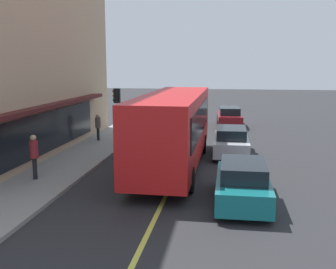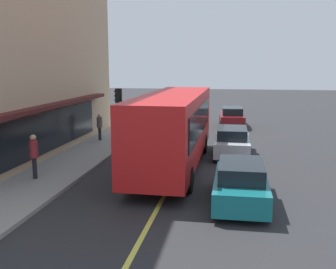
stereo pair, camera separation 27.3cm
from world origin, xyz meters
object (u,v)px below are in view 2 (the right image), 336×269
(bus, at_px, (174,126))
(traffic_light, at_px, (119,102))
(car_maroon, at_px, (232,117))
(car_teal, at_px, (241,183))
(pedestrian_near_storefront, at_px, (34,152))
(pedestrian_by_curb, at_px, (100,124))
(car_silver, at_px, (232,142))

(bus, bearing_deg, traffic_light, 36.30)
(traffic_light, relative_size, car_maroon, 0.73)
(car_maroon, relative_size, car_teal, 1.02)
(traffic_light, distance_m, pedestrian_near_storefront, 9.30)
(car_teal, bearing_deg, bus, 34.03)
(traffic_light, relative_size, pedestrian_by_curb, 1.93)
(car_teal, bearing_deg, pedestrian_by_curb, 40.69)
(car_maroon, xyz_separation_m, pedestrian_by_curb, (-8.00, 8.07, 0.40))
(bus, bearing_deg, pedestrian_near_storefront, 121.12)
(traffic_light, distance_m, pedestrian_by_curb, 1.86)
(bus, height_order, car_teal, bus)
(car_maroon, bearing_deg, pedestrian_by_curb, 134.73)
(traffic_light, distance_m, car_teal, 12.93)
(car_teal, bearing_deg, car_silver, 2.74)
(car_teal, bearing_deg, traffic_light, 35.34)
(car_silver, distance_m, pedestrian_by_curb, 8.49)
(pedestrian_by_curb, bearing_deg, traffic_light, -64.56)
(car_maroon, relative_size, pedestrian_by_curb, 2.64)
(bus, relative_size, car_teal, 2.59)
(car_maroon, bearing_deg, pedestrian_near_storefront, 154.52)
(pedestrian_by_curb, bearing_deg, pedestrian_near_storefront, -179.00)
(bus, distance_m, pedestrian_by_curb, 7.75)
(traffic_light, xyz_separation_m, car_teal, (-10.45, -7.41, -1.79))
(pedestrian_near_storefront, bearing_deg, car_maroon, -25.48)
(car_teal, distance_m, car_silver, 7.61)
(bus, height_order, pedestrian_near_storefront, bus)
(car_silver, relative_size, pedestrian_by_curb, 2.59)
(car_maroon, height_order, car_silver, same)
(car_teal, height_order, car_silver, same)
(pedestrian_near_storefront, bearing_deg, bus, -58.88)
(car_silver, relative_size, pedestrian_near_storefront, 2.32)
(car_maroon, distance_m, pedestrian_by_curb, 11.37)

